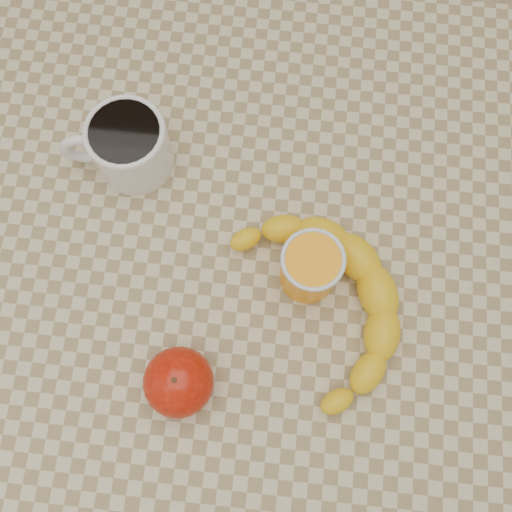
# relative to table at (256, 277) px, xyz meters

# --- Properties ---
(ground) EXTENTS (3.00, 3.00, 0.00)m
(ground) POSITION_rel_table_xyz_m (0.00, 0.00, -0.66)
(ground) COLOR tan
(ground) RESTS_ON ground
(table) EXTENTS (0.80, 0.80, 0.75)m
(table) POSITION_rel_table_xyz_m (0.00, 0.00, 0.00)
(table) COLOR #C2B489
(table) RESTS_ON ground
(coffee_mug) EXTENTS (0.14, 0.11, 0.08)m
(coffee_mug) POSITION_rel_table_xyz_m (-0.17, 0.12, 0.13)
(coffee_mug) COLOR white
(coffee_mug) RESTS_ON table
(orange_juice_glass) EXTENTS (0.07, 0.07, 0.08)m
(orange_juice_glass) POSITION_rel_table_xyz_m (0.06, -0.01, 0.13)
(orange_juice_glass) COLOR #FF9408
(orange_juice_glass) RESTS_ON table
(apple) EXTENTS (0.09, 0.09, 0.07)m
(apple) POSITION_rel_table_xyz_m (-0.07, -0.15, 0.12)
(apple) COLOR #930D04
(apple) RESTS_ON table
(banana) EXTENTS (0.41, 0.43, 0.05)m
(banana) POSITION_rel_table_xyz_m (0.09, -0.05, 0.11)
(banana) COLOR yellow
(banana) RESTS_ON table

